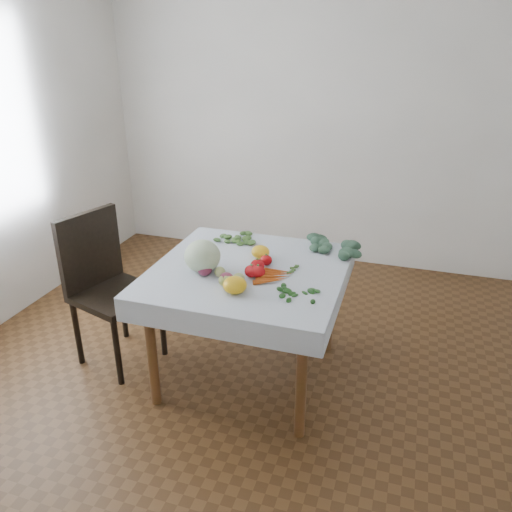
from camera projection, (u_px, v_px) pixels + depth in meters
The scene contains 19 objects.
ground at pixel (249, 372), 3.27m from camera, with size 4.00×4.00×0.00m, color brown.
back_wall at pixel (319, 118), 4.47m from camera, with size 4.00×0.04×2.70m, color white.
table at pixel (248, 284), 3.01m from camera, with size 1.00×1.00×0.75m.
tablecloth at pixel (248, 269), 2.97m from camera, with size 1.12×1.12×0.01m, color silver.
chair at pixel (105, 279), 3.24m from camera, with size 0.57×0.57×1.01m.
cabbage at pixel (202, 256), 2.90m from camera, with size 0.21×0.21×0.19m, color #B4C3A3.
tomato_a at pixel (266, 260), 3.00m from camera, with size 0.07×0.07×0.06m, color #B90C12.
tomato_b at pixel (251, 271), 2.85m from camera, with size 0.08×0.08×0.07m, color #B90C12.
tomato_c at pixel (258, 272), 2.84m from camera, with size 0.08×0.08×0.07m, color #B90C12.
tomato_d at pixel (257, 266), 2.92m from camera, with size 0.08×0.08×0.07m, color #B90C12.
heirloom_back at pixel (260, 252), 3.09m from camera, with size 0.11×0.11×0.08m, color yellow.
heirloom_front at pixel (235, 285), 2.67m from camera, with size 0.13×0.13×0.09m, color yellow.
onion_a at pixel (205, 269), 2.87m from camera, with size 0.09×0.09×0.07m, color maroon.
onion_b at pixel (226, 278), 2.77m from camera, with size 0.08×0.08×0.07m, color maroon.
tomatillo_cluster at pixel (227, 278), 2.80m from camera, with size 0.14×0.12×0.05m.
carrot_bunch at pixel (272, 276), 2.85m from camera, with size 0.19×0.23×0.03m.
kale_bunch at pixel (336, 248), 3.19m from camera, with size 0.39×0.30×0.05m.
basil_bunch at pixel (298, 294), 2.66m from camera, with size 0.23×0.16×0.01m.
dill_bunch at pixel (238, 238), 3.38m from camera, with size 0.27×0.21×0.03m.
Camera 1 is at (0.86, -2.54, 2.03)m, focal length 35.00 mm.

